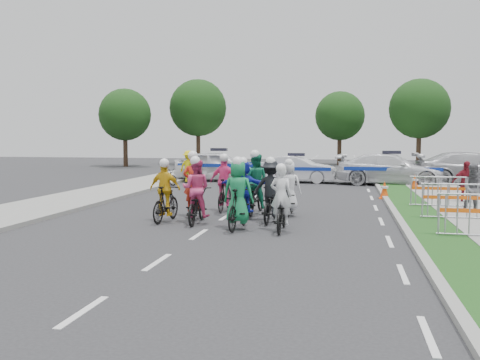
% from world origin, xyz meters
% --- Properties ---
extents(ground, '(90.00, 90.00, 0.00)m').
position_xyz_m(ground, '(0.00, 0.00, 0.00)').
color(ground, '#28282B').
rests_on(ground, ground).
extents(curb_right, '(0.20, 60.00, 0.12)m').
position_xyz_m(curb_right, '(5.10, 5.00, 0.06)').
color(curb_right, gray).
rests_on(curb_right, ground).
extents(grass_strip, '(1.20, 60.00, 0.11)m').
position_xyz_m(grass_strip, '(5.80, 5.00, 0.06)').
color(grass_strip, '#174817').
rests_on(grass_strip, ground).
extents(sidewalk_right, '(2.40, 60.00, 0.13)m').
position_xyz_m(sidewalk_right, '(7.60, 5.00, 0.07)').
color(sidewalk_right, gray).
rests_on(sidewalk_right, ground).
extents(sidewalk_left, '(3.00, 60.00, 0.13)m').
position_xyz_m(sidewalk_left, '(-6.50, 5.00, 0.07)').
color(sidewalk_left, gray).
rests_on(sidewalk_left, ground).
extents(rider_0, '(0.62, 1.74, 1.77)m').
position_xyz_m(rider_0, '(1.96, 0.89, 0.59)').
color(rider_0, black).
rests_on(rider_0, ground).
extents(rider_1, '(0.85, 1.87, 1.93)m').
position_xyz_m(rider_1, '(0.81, 0.94, 0.75)').
color(rider_1, black).
rests_on(rider_1, ground).
extents(rider_2, '(0.82, 1.90, 1.91)m').
position_xyz_m(rider_2, '(-0.54, 1.69, 0.71)').
color(rider_2, black).
rests_on(rider_2, ground).
extents(rider_3, '(0.95, 1.77, 1.83)m').
position_xyz_m(rider_3, '(-1.48, 1.76, 0.70)').
color(rider_3, black).
rests_on(rider_3, ground).
extents(rider_4, '(1.07, 1.88, 1.88)m').
position_xyz_m(rider_4, '(1.48, 2.31, 0.73)').
color(rider_4, black).
rests_on(rider_4, ground).
extents(rider_5, '(1.48, 1.77, 1.83)m').
position_xyz_m(rider_5, '(0.56, 2.97, 0.77)').
color(rider_5, black).
rests_on(rider_5, ground).
extents(rider_6, '(1.07, 2.08, 2.02)m').
position_xyz_m(rider_6, '(-0.95, 2.85, 0.67)').
color(rider_6, black).
rests_on(rider_6, ground).
extents(rider_7, '(0.77, 1.71, 1.77)m').
position_xyz_m(rider_7, '(1.87, 3.59, 0.69)').
color(rider_7, black).
rests_on(rider_7, ground).
extents(rider_8, '(0.89, 2.03, 2.03)m').
position_xyz_m(rider_8, '(0.77, 3.90, 0.75)').
color(rider_8, black).
rests_on(rider_8, ground).
extents(rider_9, '(0.96, 1.81, 1.90)m').
position_xyz_m(rider_9, '(-0.31, 4.27, 0.73)').
color(rider_9, black).
rests_on(rider_9, ground).
extents(police_car_0, '(4.97, 2.28, 1.65)m').
position_xyz_m(police_car_0, '(-3.28, 15.85, 0.83)').
color(police_car_0, silver).
rests_on(police_car_0, ground).
extents(police_car_1, '(4.38, 1.86, 1.41)m').
position_xyz_m(police_car_1, '(0.97, 15.83, 0.70)').
color(police_car_1, silver).
rests_on(police_car_1, ground).
extents(police_car_2, '(5.68, 2.95, 1.57)m').
position_xyz_m(police_car_2, '(5.81, 15.11, 0.79)').
color(police_car_2, silver).
rests_on(police_car_2, ground).
extents(civilian_sedan, '(5.84, 2.49, 1.68)m').
position_xyz_m(civilian_sedan, '(9.81, 15.43, 0.84)').
color(civilian_sedan, '#AEAFB3').
rests_on(civilian_sedan, ground).
extents(spectator_1, '(0.81, 0.66, 1.59)m').
position_xyz_m(spectator_1, '(7.53, 5.03, 0.80)').
color(spectator_1, '#56555A').
rests_on(spectator_1, ground).
extents(spectator_2, '(0.94, 0.42, 1.58)m').
position_xyz_m(spectator_2, '(7.76, 7.37, 0.79)').
color(spectator_2, maroon).
rests_on(spectator_2, ground).
extents(marshal_hiviz, '(1.25, 0.96, 1.70)m').
position_xyz_m(marshal_hiviz, '(-4.56, 14.29, 0.85)').
color(marshal_hiviz, '#D9C70B').
rests_on(marshal_hiviz, ground).
extents(barrier_1, '(2.00, 0.50, 1.12)m').
position_xyz_m(barrier_1, '(6.70, 3.26, 0.56)').
color(barrier_1, '#A5A8AD').
rests_on(barrier_1, ground).
extents(barrier_2, '(2.01, 0.52, 1.12)m').
position_xyz_m(barrier_2, '(6.70, 5.99, 0.56)').
color(barrier_2, '#A5A8AD').
rests_on(barrier_2, ground).
extents(cone_0, '(0.40, 0.40, 0.70)m').
position_xyz_m(cone_0, '(5.08, 8.93, 0.34)').
color(cone_0, '#F24C0C').
rests_on(cone_0, ground).
extents(cone_1, '(0.40, 0.40, 0.70)m').
position_xyz_m(cone_1, '(6.71, 12.97, 0.34)').
color(cone_1, '#F24C0C').
rests_on(cone_1, ground).
extents(parked_bike, '(1.66, 1.24, 0.83)m').
position_xyz_m(parked_bike, '(-5.31, 12.82, 0.42)').
color(parked_bike, black).
rests_on(parked_bike, ground).
extents(tree_0, '(4.20, 4.20, 6.30)m').
position_xyz_m(tree_0, '(-14.00, 28.00, 4.19)').
color(tree_0, '#382619').
rests_on(tree_0, ground).
extents(tree_1, '(4.55, 4.55, 6.82)m').
position_xyz_m(tree_1, '(9.00, 30.00, 4.54)').
color(tree_1, '#382619').
rests_on(tree_1, ground).
extents(tree_3, '(4.90, 4.90, 7.35)m').
position_xyz_m(tree_3, '(-9.00, 32.00, 4.89)').
color(tree_3, '#382619').
rests_on(tree_3, ground).
extents(tree_4, '(4.20, 4.20, 6.30)m').
position_xyz_m(tree_4, '(3.00, 34.00, 4.19)').
color(tree_4, '#382619').
rests_on(tree_4, ground).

